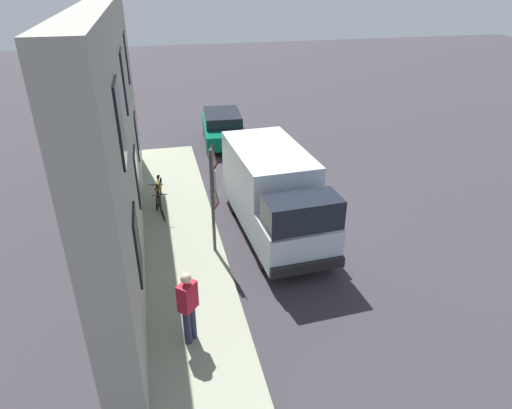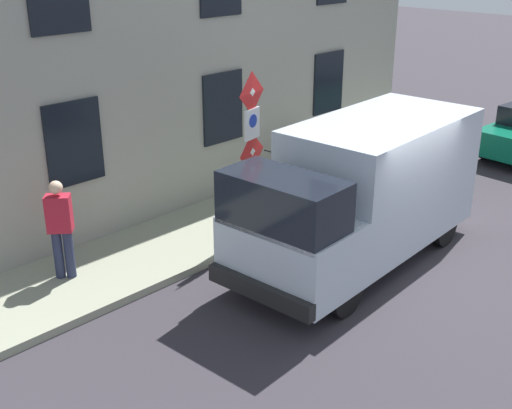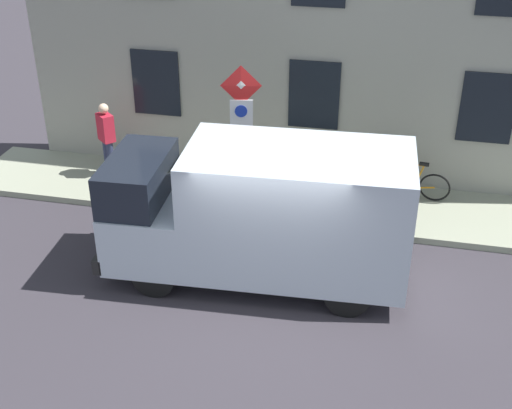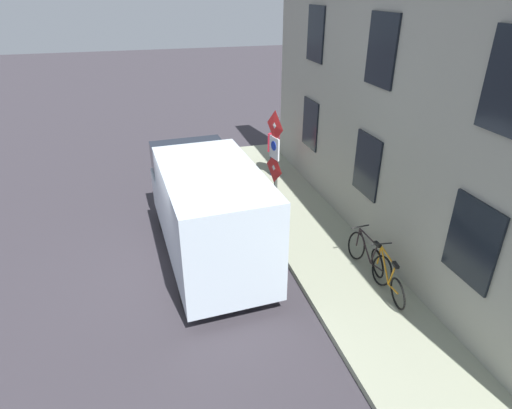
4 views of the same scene
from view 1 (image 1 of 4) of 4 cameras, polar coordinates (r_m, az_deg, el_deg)
The scene contains 9 objects.
ground_plane at distance 14.36m, azimuth 3.57°, elevation -2.53°, with size 80.00×80.00×0.00m, color #332F36.
sidewalk_slab at distance 13.84m, azimuth -9.38°, elevation -3.79°, with size 2.19×15.03×0.14m, color gray.
building_facade at distance 12.53m, azimuth -17.13°, elevation 8.17°, with size 0.75×13.03×6.56m.
sign_post_stacked at distance 11.96m, azimuth -5.39°, elevation 2.21°, with size 0.19×0.55×3.03m.
delivery_van at distance 13.36m, azimuth 2.29°, elevation 1.58°, with size 2.28×5.43×2.50m.
parked_hatchback at distance 21.23m, azimuth -4.22°, elevation 9.77°, with size 2.04×4.12×1.38m.
bicycle_orange at distance 15.56m, azimuth -12.20°, elevation 1.50°, with size 0.46×1.71×0.89m.
bicycle_black at distance 14.86m, azimuth -12.06°, elevation 0.22°, with size 0.46×1.72×0.89m.
pedestrian at distance 9.57m, azimuth -8.57°, elevation -12.49°, with size 0.46×0.47×1.72m.
Camera 1 is at (3.72, 11.87, 7.17)m, focal length 31.62 mm.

